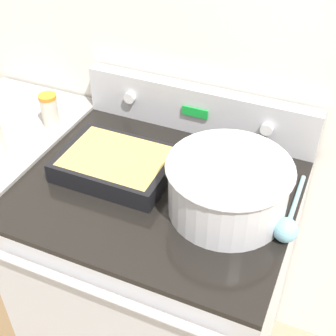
% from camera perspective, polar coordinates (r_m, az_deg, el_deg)
% --- Properties ---
extents(kitchen_wall, '(8.00, 0.05, 2.50)m').
position_cam_1_polar(kitchen_wall, '(1.54, 4.87, 14.95)').
color(kitchen_wall, silver).
rests_on(kitchen_wall, ground_plane).
extents(stove_range, '(0.81, 0.72, 0.95)m').
position_cam_1_polar(stove_range, '(1.75, -0.85, -13.99)').
color(stove_range, '#BCBCC1').
rests_on(stove_range, ground_plane).
extents(control_panel, '(0.81, 0.07, 0.17)m').
position_cam_1_polar(control_panel, '(1.59, 3.71, 7.10)').
color(control_panel, '#BCBCC1').
rests_on(control_panel, stove_range).
extents(side_counter, '(0.45, 0.69, 0.97)m').
position_cam_1_polar(side_counter, '(2.00, -17.70, -7.48)').
color(side_counter, tan).
rests_on(side_counter, ground_plane).
extents(mixing_bowl, '(0.34, 0.34, 0.16)m').
position_cam_1_polar(mixing_bowl, '(1.27, 7.34, -2.08)').
color(mixing_bowl, silver).
rests_on(mixing_bowl, stove_range).
extents(casserole_dish, '(0.34, 0.25, 0.06)m').
position_cam_1_polar(casserole_dish, '(1.43, -6.31, 0.59)').
color(casserole_dish, black).
rests_on(casserole_dish, stove_range).
extents(ladle, '(0.07, 0.30, 0.07)m').
position_cam_1_polar(ladle, '(1.27, 14.30, -6.87)').
color(ladle, '#7AB2C6').
rests_on(ladle, stove_range).
extents(spice_jar_orange_cap, '(0.06, 0.06, 0.12)m').
position_cam_1_polar(spice_jar_orange_cap, '(1.66, -14.24, 6.90)').
color(spice_jar_orange_cap, beige).
rests_on(spice_jar_orange_cap, side_counter).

